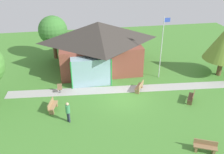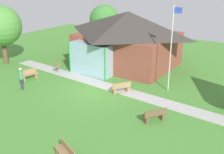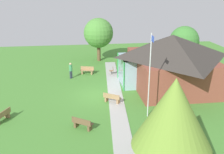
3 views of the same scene
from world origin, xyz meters
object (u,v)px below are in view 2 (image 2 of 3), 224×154
pavilion (126,38)px  flagpole (172,46)px  patio_chair_west (57,67)px  tree_west_hedge (1,26)px  bench_front_right (65,154)px  bench_rear_near_path (121,88)px  bench_mid_right (154,115)px  bench_mid_left (29,75)px  tree_behind_pavilion_left (105,20)px  visitor_strolling_lawn (21,77)px

pavilion → flagpole: 6.93m
patio_chair_west → tree_west_hedge: 6.83m
bench_front_right → bench_rear_near_path: same height
flagpole → tree_west_hedge: (-16.03, -2.40, 0.22)m
bench_mid_right → patio_chair_west: patio_chair_west is taller
pavilion → bench_mid_left: (-4.81, -7.77, -2.26)m
tree_behind_pavilion_left → patio_chair_west: bearing=-85.8°
bench_front_right → visitor_strolling_lawn: size_ratio=0.89×
bench_mid_left → tree_behind_pavilion_left: 11.60m
tree_west_hedge → bench_front_right: bearing=-28.3°
visitor_strolling_lawn → bench_mid_right: bearing=-120.3°
bench_mid_right → tree_behind_pavilion_left: tree_behind_pavilion_left is taller
patio_chair_west → bench_rear_near_path: bearing=175.9°
visitor_strolling_lawn → patio_chair_west: bearing=-26.6°
pavilion → visitor_strolling_lawn: (-3.53, -9.54, -1.64)m
patio_chair_west → visitor_strolling_lawn: bearing=102.4°
pavilion → flagpole: size_ratio=1.48×
bench_front_right → bench_mid_right: size_ratio=1.04×
bench_mid_left → bench_rear_near_path: 8.11m
bench_front_right → visitor_strolling_lawn: visitor_strolling_lawn is taller
bench_mid_left → tree_behind_pavilion_left: tree_behind_pavilion_left is taller
tree_behind_pavilion_left → tree_west_hedge: bearing=-119.4°
pavilion → bench_front_right: 15.37m
bench_mid_left → pavilion: bearing=162.2°
flagpole → bench_front_right: size_ratio=4.09×
tree_west_hedge → flagpole: bearing=8.5°
bench_mid_right → tree_west_hedge: bearing=115.1°
flagpole → tree_behind_pavilion_left: bearing=146.9°
bench_mid_right → tree_behind_pavilion_left: bearing=78.4°
bench_rear_near_path → tree_west_hedge: (-13.27, -0.04, 3.29)m
bench_mid_left → tree_behind_pavilion_left: size_ratio=0.30×
bench_mid_left → visitor_strolling_lawn: 2.27m
bench_front_right → tree_west_hedge: (-15.38, 8.28, 3.29)m
bench_mid_right → bench_mid_left: size_ratio=0.96×
bench_front_right → bench_mid_right: (1.83, 5.76, 0.00)m
bench_front_right → patio_chair_west: (-9.47, 9.26, 0.01)m
bench_front_right → visitor_strolling_lawn: (-8.74, 4.74, 0.62)m
visitor_strolling_lawn → bench_front_right: bearing=-154.3°
flagpole → tree_west_hedge: flagpole is taller
tree_behind_pavilion_left → pavilion: bearing=-35.0°
visitor_strolling_lawn → flagpole: bearing=-93.5°
bench_mid_right → bench_rear_near_path: (-3.94, 2.56, 0.00)m
patio_chair_west → pavilion: bearing=-127.1°
pavilion → bench_rear_near_path: bearing=-62.5°
bench_mid_left → tree_west_hedge: size_ratio=0.28×
bench_mid_right → visitor_strolling_lawn: visitor_strolling_lawn is taller
bench_mid_left → bench_rear_near_path: size_ratio=1.04×
pavilion → tree_west_hedge: 11.85m
patio_chair_west → tree_west_hedge: tree_west_hedge is taller
pavilion → patio_chair_west: bearing=-130.3°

